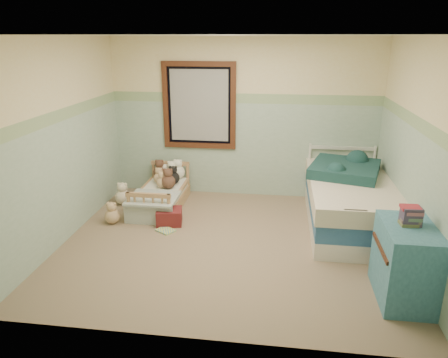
# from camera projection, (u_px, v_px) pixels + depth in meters

# --- Properties ---
(floor) EXTENTS (4.20, 3.60, 0.02)m
(floor) POSITION_uv_depth(u_px,v_px,m) (229.00, 244.00, 5.32)
(floor) COLOR #8B7559
(floor) RESTS_ON ground
(ceiling) EXTENTS (4.20, 3.60, 0.02)m
(ceiling) POSITION_uv_depth(u_px,v_px,m) (230.00, 34.00, 4.51)
(ceiling) COLOR silver
(ceiling) RESTS_ON wall_back
(wall_back) EXTENTS (4.20, 0.04, 2.50)m
(wall_back) POSITION_uv_depth(u_px,v_px,m) (243.00, 119.00, 6.60)
(wall_back) COLOR beige
(wall_back) RESTS_ON floor
(wall_front) EXTENTS (4.20, 0.04, 2.50)m
(wall_front) POSITION_uv_depth(u_px,v_px,m) (201.00, 206.00, 3.23)
(wall_front) COLOR beige
(wall_front) RESTS_ON floor
(wall_left) EXTENTS (0.04, 3.60, 2.50)m
(wall_left) POSITION_uv_depth(u_px,v_px,m) (61.00, 142.00, 5.18)
(wall_left) COLOR beige
(wall_left) RESTS_ON floor
(wall_right) EXTENTS (0.04, 3.60, 2.50)m
(wall_right) POSITION_uv_depth(u_px,v_px,m) (417.00, 154.00, 4.65)
(wall_right) COLOR beige
(wall_right) RESTS_ON floor
(wainscot_mint) EXTENTS (4.20, 0.01, 1.50)m
(wainscot_mint) POSITION_uv_depth(u_px,v_px,m) (243.00, 150.00, 6.75)
(wainscot_mint) COLOR #8AA892
(wainscot_mint) RESTS_ON floor
(border_strip) EXTENTS (4.20, 0.01, 0.15)m
(border_strip) POSITION_uv_depth(u_px,v_px,m) (244.00, 98.00, 6.49)
(border_strip) COLOR #3E7640
(border_strip) RESTS_ON wall_back
(window_frame) EXTENTS (1.16, 0.06, 1.36)m
(window_frame) POSITION_uv_depth(u_px,v_px,m) (199.00, 106.00, 6.59)
(window_frame) COLOR #3E1B0E
(window_frame) RESTS_ON wall_back
(window_blinds) EXTENTS (0.92, 0.01, 1.12)m
(window_blinds) POSITION_uv_depth(u_px,v_px,m) (199.00, 106.00, 6.60)
(window_blinds) COLOR #ADADAC
(window_blinds) RESTS_ON window_frame
(toddler_bed_frame) EXTENTS (0.63, 1.27, 0.16)m
(toddler_bed_frame) POSITION_uv_depth(u_px,v_px,m) (161.00, 202.00, 6.43)
(toddler_bed_frame) COLOR #9A6841
(toddler_bed_frame) RESTS_ON floor
(toddler_mattress) EXTENTS (0.58, 1.22, 0.12)m
(toddler_mattress) POSITION_uv_depth(u_px,v_px,m) (161.00, 193.00, 6.38)
(toddler_mattress) COLOR white
(toddler_mattress) RESTS_ON toddler_bed_frame
(patchwork_quilt) EXTENTS (0.69, 0.63, 0.03)m
(patchwork_quilt) POSITION_uv_depth(u_px,v_px,m) (153.00, 198.00, 5.99)
(patchwork_quilt) COLOR #7A93BB
(patchwork_quilt) RESTS_ON toddler_mattress
(plush_bed_brown) EXTENTS (0.22, 0.22, 0.22)m
(plush_bed_brown) POSITION_uv_depth(u_px,v_px,m) (160.00, 172.00, 6.82)
(plush_bed_brown) COLOR brown
(plush_bed_brown) RESTS_ON toddler_mattress
(plush_bed_white) EXTENTS (0.20, 0.20, 0.20)m
(plush_bed_white) POSITION_uv_depth(u_px,v_px,m) (172.00, 173.00, 6.79)
(plush_bed_white) COLOR white
(plush_bed_white) RESTS_ON toddler_mattress
(plush_bed_tan) EXTENTS (0.17, 0.17, 0.17)m
(plush_bed_tan) POSITION_uv_depth(u_px,v_px,m) (159.00, 178.00, 6.61)
(plush_bed_tan) COLOR tan
(plush_bed_tan) RESTS_ON toddler_mattress
(plush_bed_dark) EXTENTS (0.20, 0.20, 0.20)m
(plush_bed_dark) POSITION_uv_depth(u_px,v_px,m) (173.00, 178.00, 6.58)
(plush_bed_dark) COLOR black
(plush_bed_dark) RESTS_ON toddler_mattress
(plush_floor_cream) EXTENTS (0.24, 0.24, 0.24)m
(plush_floor_cream) POSITION_uv_depth(u_px,v_px,m) (123.00, 197.00, 6.52)
(plush_floor_cream) COLOR #F1E4C2
(plush_floor_cream) RESTS_ON floor
(plush_floor_tan) EXTENTS (0.21, 0.21, 0.21)m
(plush_floor_tan) POSITION_uv_depth(u_px,v_px,m) (112.00, 216.00, 5.86)
(plush_floor_tan) COLOR tan
(plush_floor_tan) RESTS_ON floor
(twin_bed_frame) EXTENTS (1.04, 2.08, 0.22)m
(twin_bed_frame) POSITION_uv_depth(u_px,v_px,m) (347.00, 218.00, 5.78)
(twin_bed_frame) COLOR white
(twin_bed_frame) RESTS_ON floor
(twin_boxspring) EXTENTS (1.04, 2.08, 0.22)m
(twin_boxspring) POSITION_uv_depth(u_px,v_px,m) (349.00, 204.00, 5.71)
(twin_boxspring) COLOR navy
(twin_boxspring) RESTS_ON twin_bed_frame
(twin_mattress) EXTENTS (1.08, 2.12, 0.22)m
(twin_mattress) POSITION_uv_depth(u_px,v_px,m) (350.00, 188.00, 5.63)
(twin_mattress) COLOR beige
(twin_mattress) RESTS_ON twin_boxspring
(teal_blanket) EXTENTS (1.10, 1.14, 0.14)m
(teal_blanket) POSITION_uv_depth(u_px,v_px,m) (345.00, 169.00, 5.86)
(teal_blanket) COLOR #17393D
(teal_blanket) RESTS_ON twin_mattress
(dresser) EXTENTS (0.49, 0.78, 0.78)m
(dresser) POSITION_uv_depth(u_px,v_px,m) (405.00, 263.00, 4.10)
(dresser) COLOR #30657F
(dresser) RESTS_ON floor
(book_stack) EXTENTS (0.19, 0.15, 0.18)m
(book_stack) POSITION_uv_depth(u_px,v_px,m) (411.00, 216.00, 3.98)
(book_stack) COLOR #432A2C
(book_stack) RESTS_ON dresser
(red_pillow) EXTENTS (0.39, 0.36, 0.22)m
(red_pillow) POSITION_uv_depth(u_px,v_px,m) (169.00, 217.00, 5.84)
(red_pillow) COLOR maroon
(red_pillow) RESTS_ON floor
(floor_book) EXTENTS (0.29, 0.28, 0.02)m
(floor_book) POSITION_uv_depth(u_px,v_px,m) (166.00, 230.00, 5.64)
(floor_book) COLOR yellow
(floor_book) RESTS_ON floor
(extra_plush_0) EXTENTS (0.22, 0.22, 0.22)m
(extra_plush_0) POSITION_uv_depth(u_px,v_px,m) (168.00, 182.00, 6.37)
(extra_plush_0) COLOR brown
(extra_plush_0) RESTS_ON toddler_mattress
(extra_plush_1) EXTENTS (0.16, 0.16, 0.16)m
(extra_plush_1) POSITION_uv_depth(u_px,v_px,m) (165.00, 174.00, 6.84)
(extra_plush_1) COLOR white
(extra_plush_1) RESTS_ON toddler_mattress
(extra_plush_2) EXTENTS (0.17, 0.17, 0.17)m
(extra_plush_2) POSITION_uv_depth(u_px,v_px,m) (162.00, 182.00, 6.41)
(extra_plush_2) COLOR tan
(extra_plush_2) RESTS_ON toddler_mattress
(extra_plush_3) EXTENTS (0.22, 0.22, 0.22)m
(extra_plush_3) POSITION_uv_depth(u_px,v_px,m) (178.00, 172.00, 6.82)
(extra_plush_3) COLOR white
(extra_plush_3) RESTS_ON toddler_mattress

